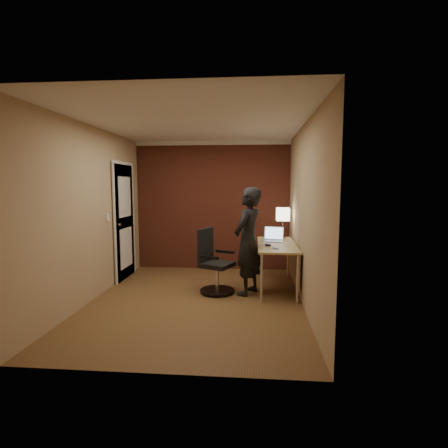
{
  "coord_description": "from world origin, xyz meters",
  "views": [
    {
      "loc": [
        0.82,
        -4.85,
        1.66
      ],
      "look_at": [
        0.35,
        0.55,
        1.05
      ],
      "focal_mm": 28.0,
      "sensor_mm": 36.0,
      "label": 1
    }
  ],
  "objects_px": {
    "office_chair": "(214,265)",
    "person": "(248,241)",
    "desk": "(281,252)",
    "desk_lamp": "(283,215)",
    "mouse": "(268,245)",
    "laptop": "(273,237)",
    "phone": "(276,248)"
  },
  "relations": [
    {
      "from": "office_chair",
      "to": "person",
      "type": "xyz_separation_m",
      "value": [
        0.53,
        -0.03,
        0.38
      ]
    },
    {
      "from": "desk",
      "to": "desk_lamp",
      "type": "xyz_separation_m",
      "value": [
        0.06,
        0.55,
        0.55
      ]
    },
    {
      "from": "office_chair",
      "to": "mouse",
      "type": "bearing_deg",
      "value": 5.63
    },
    {
      "from": "office_chair",
      "to": "desk",
      "type": "bearing_deg",
      "value": 14.92
    },
    {
      "from": "person",
      "to": "mouse",
      "type": "bearing_deg",
      "value": 134.15
    },
    {
      "from": "desk",
      "to": "desk_lamp",
      "type": "bearing_deg",
      "value": 83.79
    },
    {
      "from": "desk_lamp",
      "to": "laptop",
      "type": "relative_size",
      "value": 1.41
    },
    {
      "from": "desk",
      "to": "person",
      "type": "bearing_deg",
      "value": -149.72
    },
    {
      "from": "desk_lamp",
      "to": "office_chair",
      "type": "distance_m",
      "value": 1.56
    },
    {
      "from": "mouse",
      "to": "laptop",
      "type": "bearing_deg",
      "value": 59.2
    },
    {
      "from": "mouse",
      "to": "desk",
      "type": "bearing_deg",
      "value": 23.31
    },
    {
      "from": "laptop",
      "to": "office_chair",
      "type": "xyz_separation_m",
      "value": [
        -0.93,
        -0.57,
        -0.36
      ]
    },
    {
      "from": "person",
      "to": "laptop",
      "type": "bearing_deg",
      "value": 170.22
    },
    {
      "from": "desk_lamp",
      "to": "laptop",
      "type": "xyz_separation_m",
      "value": [
        -0.18,
        -0.27,
        -0.35
      ]
    },
    {
      "from": "laptop",
      "to": "mouse",
      "type": "bearing_deg",
      "value": -102.05
    },
    {
      "from": "laptop",
      "to": "phone",
      "type": "relative_size",
      "value": 3.31
    },
    {
      "from": "phone",
      "to": "person",
      "type": "xyz_separation_m",
      "value": [
        -0.41,
        0.12,
        0.08
      ]
    },
    {
      "from": "desk_lamp",
      "to": "office_chair",
      "type": "height_order",
      "value": "desk_lamp"
    },
    {
      "from": "desk",
      "to": "mouse",
      "type": "height_order",
      "value": "mouse"
    },
    {
      "from": "mouse",
      "to": "phone",
      "type": "xyz_separation_m",
      "value": [
        0.1,
        -0.23,
        -0.01
      ]
    },
    {
      "from": "desk_lamp",
      "to": "mouse",
      "type": "distance_m",
      "value": 0.9
    },
    {
      "from": "desk_lamp",
      "to": "office_chair",
      "type": "relative_size",
      "value": 0.55
    },
    {
      "from": "phone",
      "to": "office_chair",
      "type": "relative_size",
      "value": 0.12
    },
    {
      "from": "laptop",
      "to": "mouse",
      "type": "height_order",
      "value": "laptop"
    },
    {
      "from": "phone",
      "to": "office_chair",
      "type": "bearing_deg",
      "value": 150.06
    },
    {
      "from": "desk",
      "to": "person",
      "type": "relative_size",
      "value": 0.92
    },
    {
      "from": "desk_lamp",
      "to": "person",
      "type": "xyz_separation_m",
      "value": [
        -0.58,
        -0.86,
        -0.33
      ]
    },
    {
      "from": "desk_lamp",
      "to": "mouse",
      "type": "bearing_deg",
      "value": -110.38
    },
    {
      "from": "desk_lamp",
      "to": "phone",
      "type": "height_order",
      "value": "desk_lamp"
    },
    {
      "from": "laptop",
      "to": "phone",
      "type": "distance_m",
      "value": 0.72
    },
    {
      "from": "desk_lamp",
      "to": "phone",
      "type": "bearing_deg",
      "value": -100.27
    },
    {
      "from": "office_chair",
      "to": "phone",
      "type": "bearing_deg",
      "value": -9.16
    }
  ]
}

